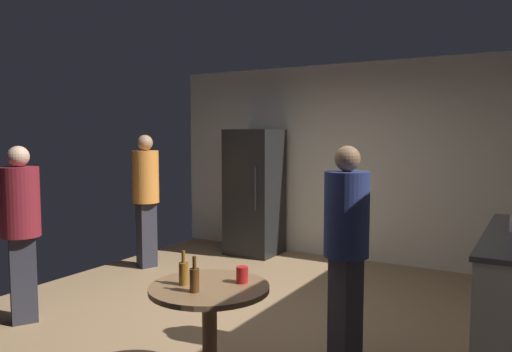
{
  "coord_description": "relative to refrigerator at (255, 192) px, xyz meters",
  "views": [
    {
      "loc": [
        2.36,
        -3.93,
        1.73
      ],
      "look_at": [
        0.08,
        0.02,
        1.35
      ],
      "focal_mm": 34.74,
      "sensor_mm": 36.0,
      "label": 1
    }
  ],
  "objects": [
    {
      "name": "wall_back",
      "position": [
        1.21,
        0.43,
        0.45
      ],
      "size": [
        5.32,
        0.06,
        2.7
      ],
      "primitive_type": "cube",
      "color": "silver",
      "rests_on": "ground_plane"
    },
    {
      "name": "refrigerator",
      "position": [
        0.0,
        0.0,
        0.0
      ],
      "size": [
        0.7,
        0.68,
        1.8
      ],
      "color": "black",
      "rests_on": "ground_plane"
    },
    {
      "name": "plastic_cup_red",
      "position": [
        1.86,
        -3.36,
        -0.11
      ],
      "size": [
        0.08,
        0.08,
        0.11
      ],
      "primitive_type": "cylinder",
      "color": "red",
      "rests_on": "foreground_table"
    },
    {
      "name": "foreground_table",
      "position": [
        1.71,
        -3.52,
        -0.27
      ],
      "size": [
        0.8,
        0.8,
        0.73
      ],
      "color": "olive",
      "rests_on": "ground_plane"
    },
    {
      "name": "ground_plane",
      "position": [
        1.21,
        -2.2,
        -0.95
      ],
      "size": [
        5.2,
        5.2,
        0.1
      ],
      "primitive_type": "cube",
      "color": "#9E7C56"
    },
    {
      "name": "person_in_navy_shirt",
      "position": [
        2.32,
        -2.61,
        0.06
      ],
      "size": [
        0.47,
        0.47,
        1.65
      ],
      "rotation": [
        0.0,
        0.0,
        -2.11
      ],
      "color": "#2D2D38",
      "rests_on": "ground_plane"
    },
    {
      "name": "beer_bottle_brown",
      "position": [
        1.7,
        -3.68,
        -0.08
      ],
      "size": [
        0.06,
        0.06,
        0.23
      ],
      "color": "#593314",
      "rests_on": "foreground_table"
    },
    {
      "name": "beer_bottle_amber",
      "position": [
        1.55,
        -3.59,
        -0.08
      ],
      "size": [
        0.06,
        0.06,
        0.23
      ],
      "color": "#8C5919",
      "rests_on": "foreground_table"
    },
    {
      "name": "person_in_orange_shirt",
      "position": [
        -0.85,
        -1.34,
        0.11
      ],
      "size": [
        0.43,
        0.43,
        1.72
      ],
      "rotation": [
        0.0,
        0.0,
        -0.34
      ],
      "color": "#2D2D38",
      "rests_on": "ground_plane"
    },
    {
      "name": "person_in_maroon_shirt",
      "position": [
        -0.51,
        -3.36,
        0.05
      ],
      "size": [
        0.46,
        0.46,
        1.63
      ],
      "rotation": [
        0.0,
        0.0,
        -0.52
      ],
      "color": "#2D2D38",
      "rests_on": "ground_plane"
    }
  ]
}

